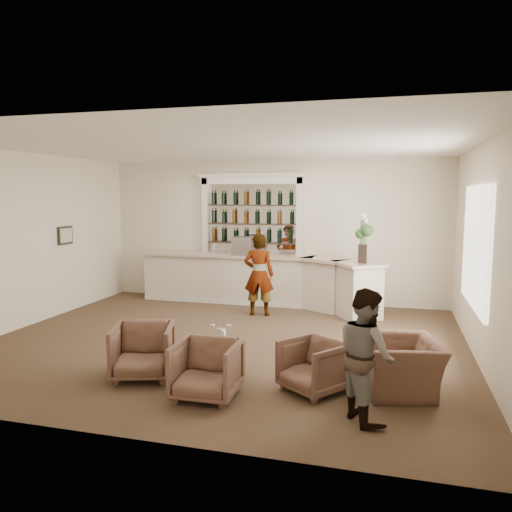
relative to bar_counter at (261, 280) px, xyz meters
The scene contains 19 objects.
ground 3.05m from the bar_counter, 86.88° to the right, with size 8.00×8.00×0.00m, color brown.
room_shell 2.91m from the bar_counter, 81.89° to the right, with size 8.04×7.02×3.32m.
bar_counter is the anchor object (origin of this frame).
back_bar_alcove 1.55m from the bar_counter, 129.15° to the left, with size 2.64×0.25×3.00m.
cocktail_table 4.59m from the bar_counter, 82.15° to the right, with size 0.70×0.70×0.50m, color #4D3821.
sommelier 1.05m from the bar_counter, 77.30° to the right, with size 0.63×0.41×1.72m, color gray.
guest 5.99m from the bar_counter, 63.87° to the right, with size 0.72×0.56×1.49m, color gray.
armchair_left 4.89m from the bar_counter, 94.44° to the right, with size 0.79×0.82×0.74m, color brown.
armchair_center 5.34m from the bar_counter, 82.31° to the right, with size 0.76×0.79×0.71m, color brown.
armchair_right 5.15m from the bar_counter, 67.50° to the right, with size 0.72×0.74×0.67m, color brown.
armchair_far 5.38m from the bar_counter, 55.53° to the right, with size 1.03×0.90×0.67m, color brown.
espresso_machine 0.87m from the bar_counter, behind, with size 0.47×0.40×0.42m, color #B0B0B4.
flower_vase 2.66m from the bar_counter, 17.04° to the right, with size 0.26×0.26×0.99m.
wine_glass_bar_left 1.29m from the bar_counter, behind, with size 0.07×0.07×0.21m, color white, non-canonical shape.
wine_glass_bar_right 0.98m from the bar_counter, behind, with size 0.07×0.07×0.21m, color white, non-canonical shape.
wine_glass_tbl_a 4.53m from the bar_counter, 83.60° to the right, with size 0.07×0.07×0.21m, color white, non-canonical shape.
wine_glass_tbl_b 4.51m from the bar_counter, 80.75° to the right, with size 0.07×0.07×0.21m, color white, non-canonical shape.
wine_glass_tbl_c 4.71m from the bar_counter, 81.89° to the right, with size 0.07×0.07×0.21m, color white, non-canonical shape.
napkin_holder 4.43m from the bar_counter, 82.16° to the right, with size 0.08×0.08×0.12m, color white.
Camera 1 is at (2.72, -7.86, 2.50)m, focal length 35.00 mm.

